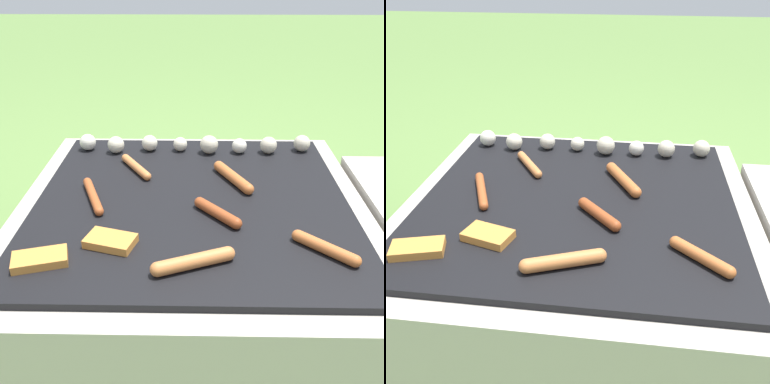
% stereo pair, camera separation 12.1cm
% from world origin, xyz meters
% --- Properties ---
extents(ground_plane, '(14.00, 14.00, 0.00)m').
position_xyz_m(ground_plane, '(0.00, 0.00, 0.00)').
color(ground_plane, '#608442').
extents(grill, '(0.95, 0.95, 0.37)m').
position_xyz_m(grill, '(0.00, 0.00, 0.18)').
color(grill, '#B2AA9E').
rests_on(grill, ground_plane).
extents(sausage_back_center, '(0.13, 0.12, 0.03)m').
position_xyz_m(sausage_back_center, '(0.30, -0.24, 0.39)').
color(sausage_back_center, '#B7602D').
rests_on(sausage_back_center, grill).
extents(sausage_back_right, '(0.18, 0.09, 0.03)m').
position_xyz_m(sausage_back_right, '(0.01, -0.30, 0.39)').
color(sausage_back_right, '#C6753D').
rests_on(sausage_back_right, grill).
extents(sausage_mid_left, '(0.11, 0.18, 0.03)m').
position_xyz_m(sausage_mid_left, '(0.12, 0.10, 0.39)').
color(sausage_mid_left, '#B7602D').
rests_on(sausage_mid_left, grill).
extents(sausage_front_center, '(0.09, 0.19, 0.02)m').
position_xyz_m(sausage_front_center, '(-0.27, -0.01, 0.39)').
color(sausage_front_center, '#A34C23').
rests_on(sausage_front_center, grill).
extents(sausage_back_left, '(0.12, 0.13, 0.03)m').
position_xyz_m(sausage_back_left, '(0.07, -0.10, 0.39)').
color(sausage_back_left, '#93421E').
rests_on(sausage_back_left, grill).
extents(sausage_mid_right, '(0.11, 0.16, 0.02)m').
position_xyz_m(sausage_mid_right, '(-0.18, 0.17, 0.39)').
color(sausage_mid_right, '#C6753D').
rests_on(sausage_mid_right, grill).
extents(bread_slice_center, '(0.13, 0.10, 0.02)m').
position_xyz_m(bread_slice_center, '(-0.18, -0.22, 0.38)').
color(bread_slice_center, '#D18438').
rests_on(bread_slice_center, grill).
extents(bread_slice_left, '(0.13, 0.09, 0.02)m').
position_xyz_m(bread_slice_left, '(-0.32, -0.29, 0.38)').
color(bread_slice_left, '#D18438').
rests_on(bread_slice_left, grill).
extents(mushroom_row, '(0.77, 0.08, 0.06)m').
position_xyz_m(mushroom_row, '(0.00, 0.32, 0.40)').
color(mushroom_row, silver).
rests_on(mushroom_row, grill).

